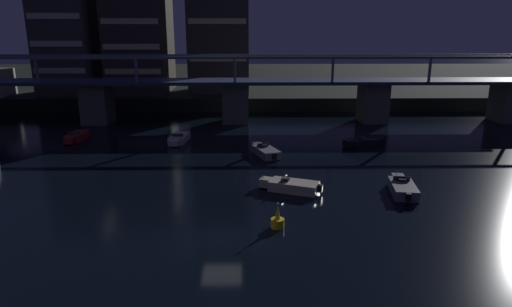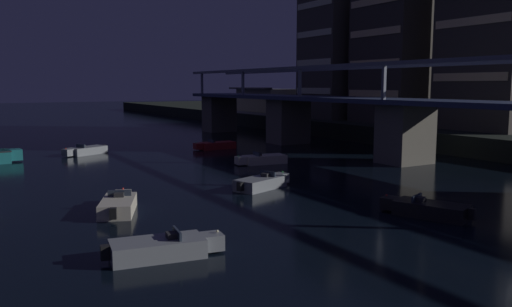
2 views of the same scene
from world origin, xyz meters
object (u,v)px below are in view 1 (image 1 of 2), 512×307
tower_central (218,3)px  tower_west_tall (139,33)px  speedboat_near_center (402,188)px  speedboat_near_right (179,138)px  tower_west_low (68,29)px  river_bridge (236,94)px  speedboat_far_right (77,137)px  channel_buoy (278,221)px  speedboat_far_center (265,151)px  speedboat_mid_left (365,142)px  speedboat_mid_right (291,186)px

tower_central → tower_west_tall: bearing=177.1°
tower_west_tall → tower_central: tower_central is taller
speedboat_near_center → speedboat_near_right: 26.80m
tower_west_low → speedboat_near_center: 63.35m
river_bridge → speedboat_far_right: size_ratio=16.16×
tower_west_tall → channel_buoy: (20.84, -53.65, -11.83)m
tower_central → channel_buoy: size_ratio=17.35×
speedboat_far_center → tower_west_low: bearing=133.8°
tower_central → speedboat_near_center: (17.30, -46.58, -16.90)m
speedboat_near_right → speedboat_mid_left: same height
speedboat_mid_left → channel_buoy: size_ratio=2.88×
speedboat_far_right → speedboat_near_center: bearing=-29.5°
tower_west_low → speedboat_near_right: size_ratio=4.16×
speedboat_mid_left → tower_west_low: bearing=145.8°
tower_central → speedboat_near_center: bearing=-69.6°
tower_west_tall → speedboat_near_right: 34.02m
speedboat_near_right → speedboat_far_right: same height
river_bridge → tower_central: (-3.24, 17.54, 13.30)m
channel_buoy → tower_central: bearing=97.4°
speedboat_near_center → speedboat_mid_left: bearing=86.7°
river_bridge → tower_central: 22.25m
speedboat_near_center → speedboat_far_center: same height
speedboat_near_right → channel_buoy: bearing=-67.1°
tower_west_tall → tower_central: bearing=-2.9°
speedboat_near_right → speedboat_mid_right: bearing=-55.3°
speedboat_near_center → speedboat_far_right: (-32.81, 18.53, 0.00)m
speedboat_mid_right → river_bridge: bearing=100.3°
speedboat_mid_right → channel_buoy: size_ratio=2.87×
speedboat_mid_left → speedboat_far_center: (-11.43, -3.90, 0.00)m
tower_west_tall → speedboat_mid_right: tower_west_tall is taller
tower_west_low → tower_west_tall: 11.78m
speedboat_near_center → speedboat_far_right: bearing=150.5°
speedboat_mid_left → speedboat_far_center: 12.08m
channel_buoy → speedboat_far_center: bearing=90.3°
tower_central → speedboat_near_right: tower_central is taller
speedboat_near_center → channel_buoy: size_ratio=2.97×
tower_west_tall → speedboat_mid_right: size_ratio=4.06×
speedboat_near_right → speedboat_far_right: 12.41m
river_bridge → speedboat_mid_left: 20.67m
tower_west_tall → speedboat_far_right: (-1.52, -28.77, -11.89)m
tower_west_tall → tower_west_low: bearing=-168.6°
tower_west_tall → speedboat_mid_right: bearing=-64.4°
speedboat_near_right → speedboat_far_center: (9.90, -6.00, 0.00)m
river_bridge → speedboat_mid_right: bearing=-79.7°
speedboat_near_center → tower_west_tall: bearing=123.5°
tower_west_low → speedboat_far_center: size_ratio=4.27×
river_bridge → speedboat_mid_right: river_bridge is taller
tower_west_low → speedboat_far_center: (32.28, -33.66, -12.52)m
speedboat_near_center → speedboat_mid_left: same height
speedboat_near_right → tower_central: bearing=83.8°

